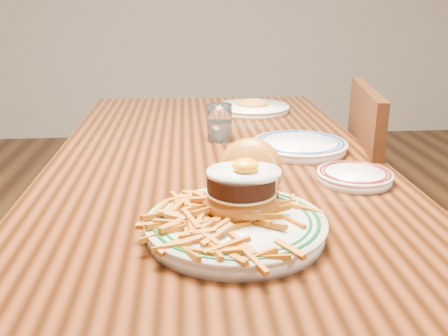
{
  "coord_description": "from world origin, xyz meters",
  "views": [
    {
      "loc": [
        -0.08,
        -1.25,
        1.14
      ],
      "look_at": [
        -0.01,
        -0.42,
        0.86
      ],
      "focal_mm": 40.0,
      "sensor_mm": 36.0,
      "label": 1
    }
  ],
  "objects": [
    {
      "name": "table",
      "position": [
        0.0,
        0.0,
        0.66
      ],
      "size": [
        0.85,
        1.6,
        0.75
      ],
      "color": "black",
      "rests_on": "floor"
    },
    {
      "name": "rear_plate",
      "position": [
        0.23,
        0.02,
        0.77
      ],
      "size": [
        0.26,
        0.26,
        0.03
      ],
      "rotation": [
        0.0,
        0.0,
        -0.3
      ],
      "color": "white",
      "rests_on": "table"
    },
    {
      "name": "side_plate",
      "position": [
        0.3,
        -0.22,
        0.76
      ],
      "size": [
        0.17,
        0.17,
        0.03
      ],
      "rotation": [
        0.0,
        0.0,
        -0.23
      ],
      "color": "white",
      "rests_on": "table"
    },
    {
      "name": "water_glass",
      "position": [
        0.02,
        0.14,
        0.8
      ],
      "size": [
        0.07,
        0.07,
        0.11
      ],
      "color": "white",
      "rests_on": "table"
    },
    {
      "name": "far_plate",
      "position": [
        0.17,
        0.52,
        0.77
      ],
      "size": [
        0.27,
        0.27,
        0.05
      ],
      "rotation": [
        0.0,
        0.0,
        -0.33
      ],
      "color": "white",
      "rests_on": "table"
    },
    {
      "name": "main_plate",
      "position": [
        0.01,
        -0.45,
        0.79
      ],
      "size": [
        0.32,
        0.34,
        0.15
      ],
      "rotation": [
        0.0,
        0.0,
        -0.34
      ],
      "color": "white",
      "rests_on": "table"
    },
    {
      "name": "chair_right",
      "position": [
        0.56,
        0.09,
        0.48
      ],
      "size": [
        0.49,
        0.49,
        0.9
      ],
      "rotation": [
        0.0,
        0.0,
        2.97
      ],
      "color": "#3B1E0C",
      "rests_on": "floor"
    }
  ]
}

